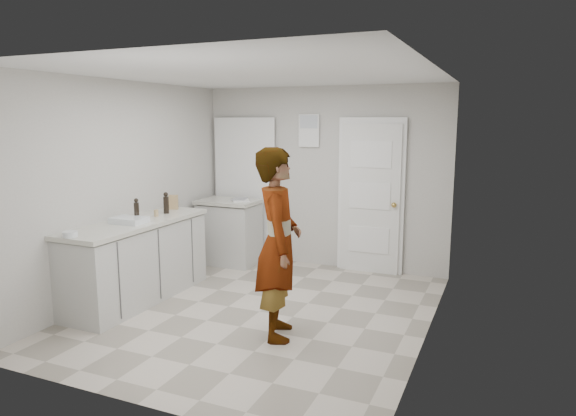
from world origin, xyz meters
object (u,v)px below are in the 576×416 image
at_px(cake_mix_box, 173,202).
at_px(oil_cruet_b, 137,210).
at_px(spice_jar, 156,213).
at_px(oil_cruet_a, 166,203).
at_px(baking_dish, 129,220).
at_px(egg_bowl, 70,234).
at_px(person, 278,244).

distance_m(cake_mix_box, oil_cruet_b, 0.79).
distance_m(cake_mix_box, spice_jar, 0.50).
bearing_deg(cake_mix_box, oil_cruet_a, -96.25).
height_order(oil_cruet_a, oil_cruet_b, oil_cruet_a).
distance_m(baking_dish, egg_bowl, 0.77).
height_order(cake_mix_box, spice_jar, cake_mix_box).
relative_size(oil_cruet_a, oil_cruet_b, 1.02).
height_order(spice_jar, baking_dish, spice_jar).
bearing_deg(oil_cruet_a, spice_jar, -86.54).
xyz_separation_m(baking_dish, egg_bowl, (-0.07, -0.77, -0.00)).
relative_size(person, cake_mix_box, 9.82).
distance_m(spice_jar, egg_bowl, 1.21).
xyz_separation_m(person, cake_mix_box, (-1.94, 1.07, 0.11)).
xyz_separation_m(cake_mix_box, egg_bowl, (0.01, -1.69, -0.06)).
distance_m(person, oil_cruet_b, 1.90).
distance_m(spice_jar, baking_dish, 0.44).
bearing_deg(oil_cruet_a, baking_dish, -91.62).
xyz_separation_m(cake_mix_box, spice_jar, (0.10, -0.49, -0.05)).
relative_size(cake_mix_box, oil_cruet_b, 0.71).
bearing_deg(oil_cruet_a, egg_bowl, -93.37).
height_order(cake_mix_box, oil_cruet_b, oil_cruet_b).
xyz_separation_m(spice_jar, egg_bowl, (-0.10, -1.21, -0.01)).
bearing_deg(baking_dish, cake_mix_box, 94.51).
bearing_deg(cake_mix_box, egg_bowl, -114.41).
xyz_separation_m(oil_cruet_b, egg_bowl, (-0.06, -0.90, -0.10)).
height_order(person, egg_bowl, person).
bearing_deg(egg_bowl, baking_dish, 85.15).
bearing_deg(person, baking_dish, 62.69).
distance_m(spice_jar, oil_cruet_a, 0.23).
height_order(spice_jar, oil_cruet_a, oil_cruet_a).
bearing_deg(oil_cruet_b, person, -8.43).
distance_m(person, egg_bowl, 2.04).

